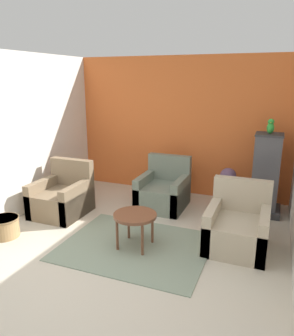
% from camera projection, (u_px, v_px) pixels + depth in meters
% --- Properties ---
extents(ground_plane, '(20.00, 20.00, 0.00)m').
position_uv_depth(ground_plane, '(91.00, 285.00, 3.57)').
color(ground_plane, beige).
rests_on(ground_plane, ground).
extents(wall_back_accent, '(4.21, 0.06, 2.58)m').
position_uv_depth(wall_back_accent, '(180.00, 127.00, 6.20)').
color(wall_back_accent, orange).
rests_on(wall_back_accent, ground_plane).
extents(wall_left, '(0.06, 3.30, 2.58)m').
position_uv_depth(wall_left, '(32.00, 133.00, 5.44)').
color(wall_left, silver).
rests_on(wall_left, ground_plane).
extents(area_rug, '(1.91, 1.53, 0.01)m').
position_uv_depth(area_rug, '(135.00, 246.00, 4.38)').
color(area_rug, gray).
rests_on(area_rug, ground_plane).
extents(coffee_table, '(0.57, 0.57, 0.47)m').
position_uv_depth(coffee_table, '(135.00, 218.00, 4.27)').
color(coffee_table, brown).
rests_on(coffee_table, ground_plane).
extents(armchair_left, '(0.77, 0.85, 0.86)m').
position_uv_depth(armchair_left, '(62.00, 198.00, 5.39)').
color(armchair_left, '#7A664C').
rests_on(armchair_left, ground_plane).
extents(armchair_right, '(0.77, 0.85, 0.86)m').
position_uv_depth(armchair_right, '(237.00, 228.00, 4.31)').
color(armchair_right, tan).
rests_on(armchair_right, ground_plane).
extents(armchair_middle, '(0.77, 0.85, 0.86)m').
position_uv_depth(armchair_middle, '(164.00, 192.00, 5.68)').
color(armchair_middle, slate).
rests_on(armchair_middle, ground_plane).
extents(birdcage, '(0.56, 0.56, 1.33)m').
position_uv_depth(birdcage, '(266.00, 176.00, 5.33)').
color(birdcage, '#353539').
rests_on(birdcage, ground_plane).
extents(parrot, '(0.11, 0.20, 0.24)m').
position_uv_depth(parrot, '(271.00, 127.00, 5.12)').
color(parrot, green).
rests_on(parrot, birdcage).
extents(potted_plant, '(0.31, 0.30, 0.68)m').
position_uv_depth(potted_plant, '(227.00, 185.00, 5.72)').
color(potted_plant, brown).
rests_on(potted_plant, ground_plane).
extents(wicker_basket, '(0.41, 0.41, 0.28)m').
position_uv_depth(wicker_basket, '(4.00, 226.00, 4.62)').
color(wicker_basket, '#A37F51').
rests_on(wicker_basket, ground_plane).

